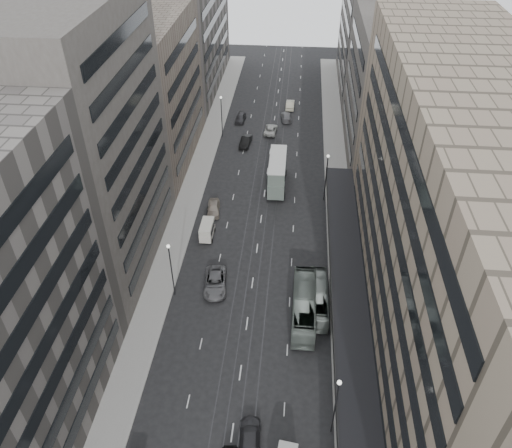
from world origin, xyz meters
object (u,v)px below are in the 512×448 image
(bus_far, at_px, (318,298))
(sedan_2, at_px, (215,282))
(bus_near, at_px, (304,306))
(double_decker, at_px, (277,172))
(panel_van, at_px, (207,230))

(bus_far, height_order, sedan_2, bus_far)
(bus_far, distance_m, sedan_2, 13.39)
(bus_near, height_order, double_decker, double_decker)
(panel_van, bearing_deg, bus_near, -44.30)
(panel_van, distance_m, sedan_2, 10.55)
(bus_near, bearing_deg, double_decker, -79.92)
(sedan_2, bearing_deg, double_decker, 68.71)
(double_decker, xyz_separation_m, sedan_2, (-6.62, -24.45, -2.01))
(double_decker, bearing_deg, sedan_2, -105.45)
(bus_near, distance_m, sedan_2, 12.08)
(bus_near, relative_size, double_decker, 1.20)
(bus_far, distance_m, double_decker, 27.44)
(panel_van, xyz_separation_m, sedan_2, (2.77, -10.17, -0.49))
(bus_near, bearing_deg, panel_van, -44.03)
(sedan_2, bearing_deg, bus_near, -24.31)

